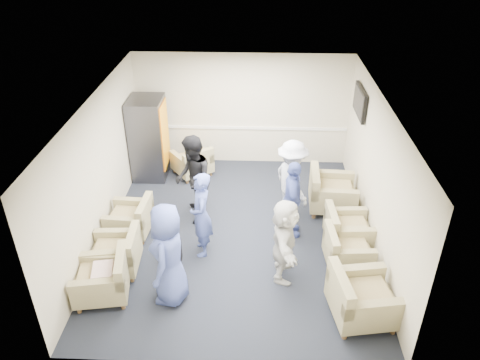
{
  "coord_description": "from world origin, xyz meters",
  "views": [
    {
      "loc": [
        0.35,
        -7.29,
        5.52
      ],
      "look_at": [
        0.06,
        0.2,
        1.09
      ],
      "focal_mm": 35.0,
      "sensor_mm": 36.0,
      "label": 1
    }
  ],
  "objects_px": {
    "armchair_left_near": "(105,279)",
    "armchair_corner": "(193,163)",
    "armchair_right_midfar": "(345,230)",
    "person_front_left": "(169,254)",
    "armchair_left_mid": "(118,254)",
    "armchair_right_far": "(329,193)",
    "person_mid_right": "(292,200)",
    "armchair_right_midnear": "(345,251)",
    "vending_machine": "(149,138)",
    "armchair_left_far": "(132,220)",
    "person_back_left": "(193,179)",
    "armchair_right_near": "(359,300)",
    "person_front_right": "(285,240)",
    "person_back_right": "(292,180)",
    "person_mid_left": "(201,215)"
  },
  "relations": [
    {
      "from": "armchair_right_near",
      "to": "person_front_right",
      "type": "bearing_deg",
      "value": 41.11
    },
    {
      "from": "armchair_left_far",
      "to": "person_front_left",
      "type": "relative_size",
      "value": 0.47
    },
    {
      "from": "armchair_right_midfar",
      "to": "person_mid_left",
      "type": "relative_size",
      "value": 0.52
    },
    {
      "from": "armchair_left_mid",
      "to": "person_back_left",
      "type": "xyz_separation_m",
      "value": [
        1.13,
        1.6,
        0.58
      ]
    },
    {
      "from": "armchair_right_midfar",
      "to": "person_back_left",
      "type": "relative_size",
      "value": 0.47
    },
    {
      "from": "armchair_right_far",
      "to": "person_back_left",
      "type": "relative_size",
      "value": 0.54
    },
    {
      "from": "armchair_corner",
      "to": "armchair_right_near",
      "type": "bearing_deg",
      "value": 88.66
    },
    {
      "from": "vending_machine",
      "to": "armchair_left_far",
      "type": "bearing_deg",
      "value": -87.79
    },
    {
      "from": "armchair_left_mid",
      "to": "person_front_right",
      "type": "relative_size",
      "value": 0.56
    },
    {
      "from": "armchair_right_midfar",
      "to": "person_back_right",
      "type": "bearing_deg",
      "value": 42.85
    },
    {
      "from": "person_front_left",
      "to": "armchair_right_midfar",
      "type": "bearing_deg",
      "value": 123.01
    },
    {
      "from": "person_back_right",
      "to": "person_mid_right",
      "type": "bearing_deg",
      "value": 154.21
    },
    {
      "from": "armchair_right_midfar",
      "to": "person_front_left",
      "type": "xyz_separation_m",
      "value": [
        -2.99,
        -1.49,
        0.56
      ]
    },
    {
      "from": "armchair_left_mid",
      "to": "armchair_right_midfar",
      "type": "xyz_separation_m",
      "value": [
        4.02,
        0.86,
        -0.01
      ]
    },
    {
      "from": "person_front_left",
      "to": "person_back_right",
      "type": "height_order",
      "value": "person_front_left"
    },
    {
      "from": "armchair_right_midnear",
      "to": "person_mid_left",
      "type": "height_order",
      "value": "person_mid_left"
    },
    {
      "from": "armchair_right_midfar",
      "to": "armchair_left_far",
      "type": "bearing_deg",
      "value": 83.94
    },
    {
      "from": "armchair_right_midfar",
      "to": "armchair_corner",
      "type": "xyz_separation_m",
      "value": [
        -3.15,
        2.49,
        -0.01
      ]
    },
    {
      "from": "armchair_left_mid",
      "to": "person_front_right",
      "type": "xyz_separation_m",
      "value": [
        2.84,
        -0.05,
        0.43
      ]
    },
    {
      "from": "armchair_left_near",
      "to": "person_back_right",
      "type": "relative_size",
      "value": 0.58
    },
    {
      "from": "armchair_right_near",
      "to": "armchair_left_far",
      "type": "bearing_deg",
      "value": 53.9
    },
    {
      "from": "armchair_corner",
      "to": "person_back_right",
      "type": "height_order",
      "value": "person_back_right"
    },
    {
      "from": "armchair_left_mid",
      "to": "armchair_right_far",
      "type": "relative_size",
      "value": 0.87
    },
    {
      "from": "armchair_left_near",
      "to": "armchair_right_midfar",
      "type": "bearing_deg",
      "value": 100.58
    },
    {
      "from": "person_back_right",
      "to": "person_front_right",
      "type": "height_order",
      "value": "person_back_right"
    },
    {
      "from": "armchair_left_near",
      "to": "armchair_corner",
      "type": "xyz_separation_m",
      "value": [
        0.92,
        3.98,
        -0.03
      ]
    },
    {
      "from": "armchair_left_mid",
      "to": "person_back_left",
      "type": "bearing_deg",
      "value": 141.67
    },
    {
      "from": "person_mid_right",
      "to": "armchair_right_midfar",
      "type": "bearing_deg",
      "value": -105.62
    },
    {
      "from": "armchair_left_near",
      "to": "person_front_left",
      "type": "xyz_separation_m",
      "value": [
        1.07,
        -0.0,
        0.54
      ]
    },
    {
      "from": "armchair_right_near",
      "to": "armchair_corner",
      "type": "bearing_deg",
      "value": 26.15
    },
    {
      "from": "armchair_left_near",
      "to": "armchair_left_mid",
      "type": "bearing_deg",
      "value": 166.8
    },
    {
      "from": "armchair_corner",
      "to": "person_mid_right",
      "type": "xyz_separation_m",
      "value": [
        2.16,
        -2.2,
        0.47
      ]
    },
    {
      "from": "armchair_left_near",
      "to": "person_front_left",
      "type": "relative_size",
      "value": 0.55
    },
    {
      "from": "armchair_right_near",
      "to": "person_mid_left",
      "type": "height_order",
      "value": "person_mid_left"
    },
    {
      "from": "armchair_left_mid",
      "to": "armchair_left_far",
      "type": "height_order",
      "value": "armchair_left_mid"
    },
    {
      "from": "armchair_left_near",
      "to": "person_mid_left",
      "type": "xyz_separation_m",
      "value": [
        1.44,
        1.17,
        0.48
      ]
    },
    {
      "from": "person_mid_left",
      "to": "person_back_left",
      "type": "height_order",
      "value": "person_back_left"
    },
    {
      "from": "armchair_right_near",
      "to": "armchair_right_midnear",
      "type": "bearing_deg",
      "value": -8.85
    },
    {
      "from": "armchair_left_far",
      "to": "armchair_right_near",
      "type": "height_order",
      "value": "armchair_right_near"
    },
    {
      "from": "armchair_left_far",
      "to": "person_mid_right",
      "type": "distance_m",
      "value": 3.08
    },
    {
      "from": "armchair_right_midnear",
      "to": "vending_machine",
      "type": "bearing_deg",
      "value": 48.8
    },
    {
      "from": "armchair_left_mid",
      "to": "person_back_left",
      "type": "relative_size",
      "value": 0.47
    },
    {
      "from": "armchair_right_near",
      "to": "armchair_left_near",
      "type": "bearing_deg",
      "value": 76.03
    },
    {
      "from": "person_front_left",
      "to": "person_mid_right",
      "type": "relative_size",
      "value": 1.13
    },
    {
      "from": "person_back_right",
      "to": "person_mid_right",
      "type": "xyz_separation_m",
      "value": [
        -0.02,
        -0.64,
        -0.06
      ]
    },
    {
      "from": "armchair_left_near",
      "to": "armchair_right_near",
      "type": "xyz_separation_m",
      "value": [
        3.99,
        -0.33,
        0.03
      ]
    },
    {
      "from": "person_back_left",
      "to": "armchair_left_near",
      "type": "bearing_deg",
      "value": -37.97
    },
    {
      "from": "armchair_right_far",
      "to": "vending_machine",
      "type": "height_order",
      "value": "vending_machine"
    },
    {
      "from": "armchair_left_far",
      "to": "armchair_corner",
      "type": "bearing_deg",
      "value": 162.5
    },
    {
      "from": "vending_machine",
      "to": "armchair_right_far",
      "type": "bearing_deg",
      "value": -17.88
    }
  ]
}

